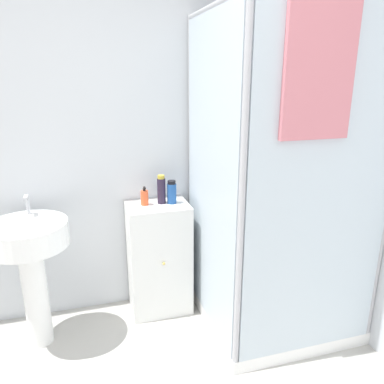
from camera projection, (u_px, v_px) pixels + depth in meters
The scene contains 7 objects.
wall_back at pixel (89, 145), 2.58m from camera, with size 6.40×0.06×2.50m, color silver.
shower_enclosure at pixel (270, 253), 2.53m from camera, with size 0.97×1.00×2.09m.
vanity_cabinet at pixel (159, 258), 2.76m from camera, with size 0.44×0.34×0.84m.
sink at pixel (30, 255), 2.33m from camera, with size 0.49×0.49×0.98m.
soap_dispenser at pixel (145, 198), 2.62m from camera, with size 0.05×0.06×0.14m.
shampoo_bottle_tall_black at pixel (161, 190), 2.64m from camera, with size 0.06×0.06×0.21m.
shampoo_bottle_blue at pixel (172, 192), 2.65m from camera, with size 0.07×0.07×0.17m.
Camera 1 is at (-0.04, -0.95, 1.71)m, focal length 35.00 mm.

